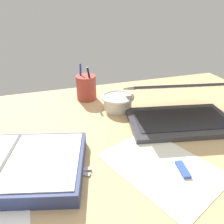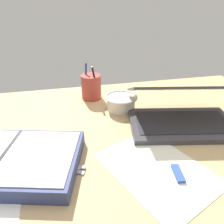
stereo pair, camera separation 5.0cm
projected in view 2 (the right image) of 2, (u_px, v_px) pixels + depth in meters
The scene contains 8 objects.
desk_top at pixel (128, 145), 68.61cm from camera, with size 140.00×100.00×2.00cm, color tan.
laptop at pixel (182, 112), 76.02cm from camera, with size 40.43×33.53×16.24cm.
bowl at pixel (121, 102), 86.45cm from camera, with size 13.03×13.03×5.73cm.
pen_cup at pixel (91, 87), 94.86cm from camera, with size 8.52×8.52×15.35cm.
planner at pixel (6, 160), 57.47cm from camera, with size 42.83×32.57×4.46cm.
scissors at pixel (50, 168), 57.56cm from camera, with size 12.91×8.06×0.80cm.
paper_sheet_front at pixel (157, 168), 57.73cm from camera, with size 21.64×29.49×0.16cm, color silver.
usb_drive at pixel (178, 173), 55.71cm from camera, with size 3.00×7.37×1.00cm.
Camera 2 is at (-17.23, -53.03, 42.60)cm, focal length 35.00 mm.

